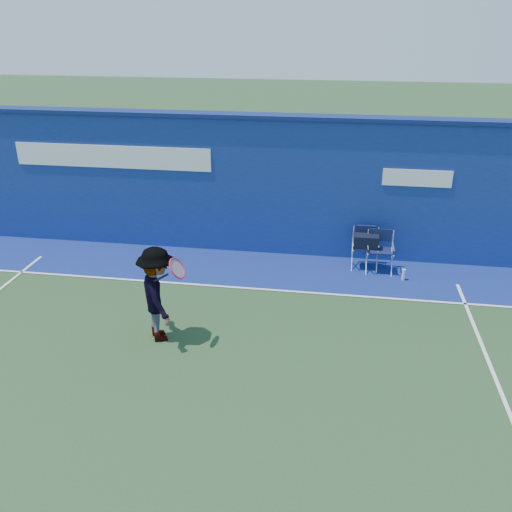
# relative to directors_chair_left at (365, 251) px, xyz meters

# --- Properties ---
(ground) EXTENTS (80.00, 80.00, 0.00)m
(ground) POSITION_rel_directors_chair_left_xyz_m (-2.65, -4.56, -0.37)
(ground) COLOR #284424
(ground) RESTS_ON ground
(stadium_wall) EXTENTS (24.00, 0.50, 3.08)m
(stadium_wall) POSITION_rel_directors_chair_left_xyz_m (-2.65, 0.63, 1.18)
(stadium_wall) COLOR navy
(stadium_wall) RESTS_ON ground
(out_of_bounds_strip) EXTENTS (24.00, 1.80, 0.01)m
(out_of_bounds_strip) POSITION_rel_directors_chair_left_xyz_m (-2.65, -0.46, -0.37)
(out_of_bounds_strip) COLOR navy
(out_of_bounds_strip) RESTS_ON ground
(court_lines) EXTENTS (24.00, 12.00, 0.01)m
(court_lines) POSITION_rel_directors_chair_left_xyz_m (-2.65, -3.96, -0.36)
(court_lines) COLOR white
(court_lines) RESTS_ON out_of_bounds_strip
(directors_chair_left) EXTENTS (0.52, 0.48, 0.88)m
(directors_chair_left) POSITION_rel_directors_chair_left_xyz_m (0.00, 0.00, 0.00)
(directors_chair_left) COLOR silver
(directors_chair_left) RESTS_ON ground
(directors_chair_right) EXTENTS (0.52, 0.47, 0.87)m
(directors_chair_right) POSITION_rel_directors_chair_left_xyz_m (0.30, -0.14, -0.10)
(directors_chair_right) COLOR silver
(directors_chair_right) RESTS_ON ground
(water_bottle) EXTENTS (0.07, 0.07, 0.24)m
(water_bottle) POSITION_rel_directors_chair_left_xyz_m (0.78, -0.50, -0.25)
(water_bottle) COLOR silver
(water_bottle) RESTS_ON ground
(tennis_player) EXTENTS (1.05, 1.22, 1.64)m
(tennis_player) POSITION_rel_directors_chair_left_xyz_m (-3.46, -3.32, 0.45)
(tennis_player) COLOR #EA4738
(tennis_player) RESTS_ON ground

